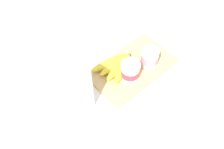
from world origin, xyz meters
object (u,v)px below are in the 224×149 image
Objects in this scene: yogurt_cup_back at (130,71)px; cutting_board at (132,68)px; yogurt_cup_front at (150,57)px; banana_bunch at (116,65)px; cereal_box at (67,100)px; spoon at (186,51)px.

cutting_board is at bearing -146.41° from yogurt_cup_back.
yogurt_cup_front is at bearing 178.82° from yogurt_cup_back.
cutting_board is 0.07m from banana_bunch.
banana_bunch is (0.12, -0.07, -0.02)m from yogurt_cup_front.
spoon is (-0.55, 0.08, -0.12)m from cereal_box.
yogurt_cup_back is (0.04, 0.03, 0.05)m from cutting_board.
cutting_board is 4.23× the size of yogurt_cup_back.
yogurt_cup_front is 0.11m from yogurt_cup_back.
spoon is at bearing 168.00° from yogurt_cup_back.
yogurt_cup_front is 0.45× the size of banana_bunch.
yogurt_cup_back is 0.46× the size of banana_bunch.
cereal_box is at bearing 1.88° from cutting_board.
yogurt_cup_front is at bearing -18.17° from spoon.
banana_bunch is at bearing -81.10° from yogurt_cup_back.
yogurt_cup_front is 0.59× the size of spoon.
cereal_box is at bearing -3.81° from yogurt_cup_back.
cutting_board is 0.25m from spoon.
banana_bunch is at bearing -179.39° from cereal_box.
spoon is at bearing 162.07° from cereal_box.
cereal_box reaches higher than yogurt_cup_back.
spoon is (-0.17, 0.06, -0.05)m from yogurt_cup_front.
cereal_box reaches higher than cutting_board.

